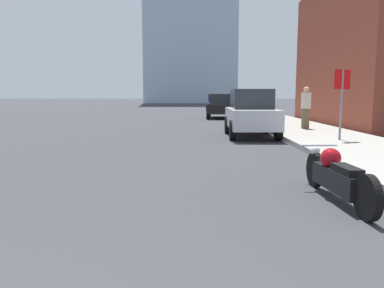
% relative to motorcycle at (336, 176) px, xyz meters
% --- Properties ---
extents(sidewalk, '(3.26, 240.00, 0.15)m').
position_rel_motorcycle_xyz_m(sidewalk, '(2.49, 35.32, -0.29)').
color(sidewalk, gray).
rests_on(sidewalk, ground_plane).
extents(motorcycle, '(0.62, 2.32, 0.74)m').
position_rel_motorcycle_xyz_m(motorcycle, '(0.00, 0.00, 0.00)').
color(motorcycle, black).
rests_on(motorcycle, ground_plane).
extents(parked_car_silver, '(1.77, 3.85, 1.76)m').
position_rel_motorcycle_xyz_m(parked_car_silver, '(-0.07, 8.58, 0.51)').
color(parked_car_silver, '#BCBCC1').
rests_on(parked_car_silver, ground_plane).
extents(parked_car_black, '(2.15, 4.36, 1.64)m').
position_rel_motorcycle_xyz_m(parked_car_black, '(-0.46, 20.34, 0.47)').
color(parked_car_black, black).
rests_on(parked_car_black, ground_plane).
extents(parked_car_blue, '(1.87, 3.82, 1.69)m').
position_rel_motorcycle_xyz_m(parked_car_blue, '(-0.37, 31.29, 0.47)').
color(parked_car_blue, '#1E3899').
rests_on(parked_car_blue, ground_plane).
extents(stop_sign, '(0.57, 0.26, 2.17)m').
position_rel_motorcycle_xyz_m(stop_sign, '(2.42, 6.38, 1.27)').
color(stop_sign, slate).
rests_on(stop_sign, sidewalk).
extents(pedestrian, '(0.36, 0.24, 1.75)m').
position_rel_motorcycle_xyz_m(pedestrian, '(2.47, 10.44, 0.69)').
color(pedestrian, brown).
rests_on(pedestrian, sidewalk).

